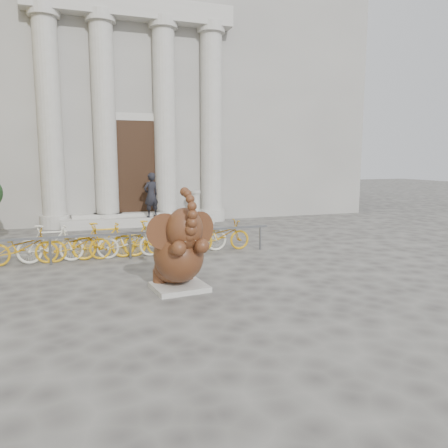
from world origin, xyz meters
name	(u,v)px	position (x,y,z in m)	size (l,w,h in m)	color
ground	(207,291)	(0.00, 0.00, 0.00)	(80.00, 80.00, 0.00)	#474442
classical_building	(120,93)	(0.00, 14.93, 5.98)	(22.00, 10.70, 12.00)	gray
entrance_steps	(140,221)	(0.00, 9.40, 0.18)	(6.00, 1.20, 0.36)	#A8A59E
elephant_statue	(179,253)	(-0.51, 0.22, 0.77)	(1.42, 1.62, 2.12)	#A8A59E
bike_rack	(129,239)	(-1.12, 3.65, 0.50)	(8.00, 0.53, 1.00)	slate
pedestrian	(151,195)	(0.44, 9.06, 1.25)	(0.65, 0.42, 1.77)	black
balustrade_post	(196,204)	(2.28, 9.10, 0.83)	(0.41, 0.41, 1.01)	#A8A59E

